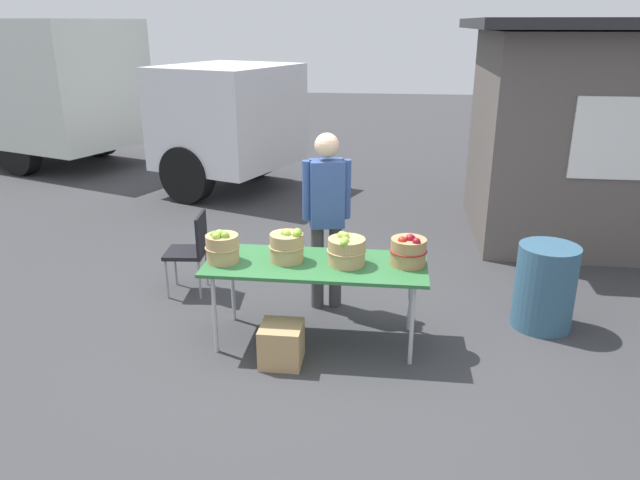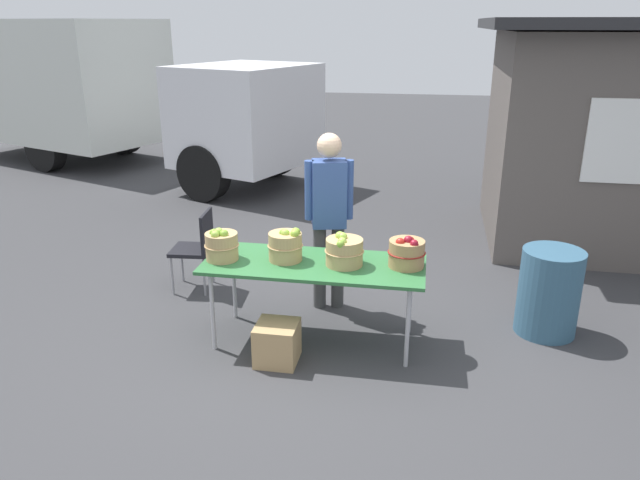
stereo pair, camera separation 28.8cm
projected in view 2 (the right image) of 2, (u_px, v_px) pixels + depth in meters
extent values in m
plane|color=#38383A|center=(314.00, 340.00, 5.42)|extent=(40.00, 40.00, 0.00)
cube|color=#2D6B38|center=(314.00, 264.00, 5.17)|extent=(1.90, 0.76, 0.03)
cylinder|color=#B2B2B7|center=(213.00, 311.00, 5.15)|extent=(0.04, 0.04, 0.72)
cylinder|color=#B2B2B7|center=(408.00, 328.00, 4.88)|extent=(0.04, 0.04, 0.72)
cylinder|color=#B2B2B7|center=(234.00, 283.00, 5.71)|extent=(0.04, 0.04, 0.72)
cylinder|color=#B2B2B7|center=(410.00, 296.00, 5.43)|extent=(0.04, 0.04, 0.72)
cylinder|color=tan|center=(222.00, 246.00, 5.20)|extent=(0.28, 0.28, 0.24)
torus|color=tan|center=(222.00, 245.00, 5.19)|extent=(0.30, 0.30, 0.01)
sphere|color=#9EC647|center=(215.00, 235.00, 5.08)|extent=(0.07, 0.07, 0.07)
sphere|color=#7AA833|center=(218.00, 232.00, 5.20)|extent=(0.08, 0.08, 0.08)
sphere|color=#7AA833|center=(224.00, 234.00, 5.15)|extent=(0.07, 0.07, 0.07)
sphere|color=#7AA833|center=(224.00, 234.00, 5.11)|extent=(0.08, 0.08, 0.08)
sphere|color=#7AA833|center=(214.00, 233.00, 5.16)|extent=(0.08, 0.08, 0.08)
sphere|color=#8CB738|center=(224.00, 234.00, 5.15)|extent=(0.07, 0.07, 0.07)
sphere|color=#9EC647|center=(219.00, 232.00, 5.13)|extent=(0.07, 0.07, 0.07)
cylinder|color=tan|center=(285.00, 247.00, 5.18)|extent=(0.29, 0.29, 0.25)
torus|color=tan|center=(285.00, 245.00, 5.18)|extent=(0.31, 0.31, 0.01)
sphere|color=#8CB738|center=(296.00, 232.00, 5.14)|extent=(0.08, 0.08, 0.08)
sphere|color=#8CB738|center=(295.00, 234.00, 5.08)|extent=(0.08, 0.08, 0.08)
sphere|color=#9EC647|center=(285.00, 233.00, 5.11)|extent=(0.07, 0.07, 0.07)
sphere|color=#9EC647|center=(286.00, 233.00, 5.15)|extent=(0.06, 0.06, 0.06)
sphere|color=#7AA833|center=(284.00, 233.00, 5.14)|extent=(0.08, 0.08, 0.08)
cylinder|color=tan|center=(344.00, 252.00, 5.08)|extent=(0.32, 0.32, 0.23)
torus|color=tan|center=(344.00, 251.00, 5.07)|extent=(0.34, 0.34, 0.01)
sphere|color=#7AA833|center=(341.00, 244.00, 4.92)|extent=(0.07, 0.07, 0.07)
sphere|color=#9EC647|center=(343.00, 237.00, 5.07)|extent=(0.08, 0.08, 0.08)
sphere|color=#7AA833|center=(340.00, 236.00, 5.09)|extent=(0.08, 0.08, 0.08)
sphere|color=#9EC647|center=(340.00, 236.00, 5.08)|extent=(0.07, 0.07, 0.07)
sphere|color=#9EC647|center=(342.00, 242.00, 4.98)|extent=(0.08, 0.08, 0.08)
cylinder|color=#A87F51|center=(407.00, 254.00, 5.05)|extent=(0.30, 0.30, 0.23)
torus|color=maroon|center=(407.00, 252.00, 5.04)|extent=(0.32, 0.32, 0.01)
sphere|color=maroon|center=(414.00, 244.00, 4.92)|extent=(0.07, 0.07, 0.07)
sphere|color=maroon|center=(408.00, 240.00, 4.99)|extent=(0.08, 0.08, 0.08)
sphere|color=#B22319|center=(400.00, 242.00, 4.97)|extent=(0.08, 0.08, 0.08)
sphere|color=#B22319|center=(410.00, 241.00, 5.04)|extent=(0.07, 0.07, 0.07)
cylinder|color=#3F3F3F|center=(338.00, 266.00, 5.93)|extent=(0.12, 0.12, 0.85)
cylinder|color=#3F3F3F|center=(320.00, 267.00, 5.92)|extent=(0.12, 0.12, 0.85)
cube|color=#334C8C|center=(329.00, 194.00, 5.67)|extent=(0.37, 0.30, 0.64)
sphere|color=beige|center=(329.00, 145.00, 5.51)|extent=(0.23, 0.23, 0.23)
cylinder|color=#334C8C|center=(349.00, 190.00, 5.67)|extent=(0.09, 0.09, 0.57)
cylinder|color=#334C8C|center=(309.00, 190.00, 5.64)|extent=(0.09, 0.09, 0.57)
cube|color=silver|center=(59.00, 80.00, 12.08)|extent=(4.71, 3.55, 2.30)
cube|color=silver|center=(246.00, 115.00, 9.93)|extent=(2.43, 2.60, 1.60)
cube|color=black|center=(289.00, 98.00, 9.41)|extent=(0.66, 1.66, 0.80)
cylinder|color=black|center=(273.00, 152.00, 11.05)|extent=(0.94, 0.58, 0.90)
cylinder|color=black|center=(204.00, 173.00, 9.52)|extent=(0.94, 0.58, 0.90)
cylinder|color=black|center=(123.00, 133.00, 12.95)|extent=(0.94, 0.58, 0.90)
cylinder|color=black|center=(45.00, 148.00, 11.42)|extent=(0.94, 0.58, 0.90)
cube|color=#59514C|center=(619.00, 141.00, 7.51)|extent=(3.02, 2.43, 2.60)
cube|color=#262628|center=(639.00, 23.00, 7.04)|extent=(3.53, 2.93, 0.12)
cube|color=black|center=(191.00, 250.00, 6.32)|extent=(0.43, 0.43, 0.04)
cube|color=black|center=(207.00, 231.00, 6.23)|extent=(0.06, 0.40, 0.40)
cylinder|color=gray|center=(182.00, 264.00, 6.57)|extent=(0.02, 0.02, 0.42)
cylinder|color=gray|center=(172.00, 276.00, 6.25)|extent=(0.02, 0.02, 0.42)
cylinder|color=gray|center=(213.00, 265.00, 6.54)|extent=(0.02, 0.02, 0.42)
cylinder|color=gray|center=(204.00, 277.00, 6.22)|extent=(0.02, 0.02, 0.42)
cylinder|color=#335972|center=(549.00, 292.00, 5.43)|extent=(0.54, 0.54, 0.80)
cube|color=tan|center=(277.00, 343.00, 5.02)|extent=(0.35, 0.35, 0.35)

